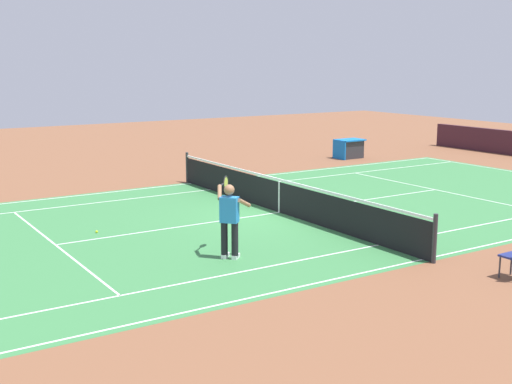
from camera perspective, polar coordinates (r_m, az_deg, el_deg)
ground_plane at (r=18.96m, az=2.02°, el=-1.77°), size 60.00×60.00×0.00m
court_slab at (r=18.96m, az=2.02°, el=-1.76°), size 24.20×11.40×0.00m
court_line_markings at (r=18.96m, az=2.02°, el=-1.76°), size 23.85×11.05×0.01m
tennis_net at (r=18.86m, az=2.03°, el=-0.31°), size 0.10×11.70×1.08m
tennis_player_near at (r=14.34m, az=-2.30°, el=-2.16°), size 0.74×1.10×1.70m
tennis_ball at (r=17.15m, az=-13.56°, el=-3.34°), size 0.07×0.07×0.07m
equipment_cart_tarped at (r=30.01m, az=8.01°, el=3.73°), size 1.25×0.84×0.85m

